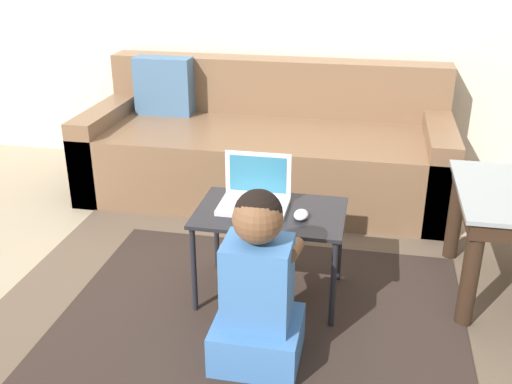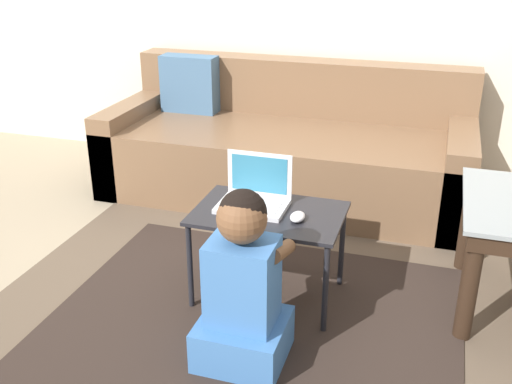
# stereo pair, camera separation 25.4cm
# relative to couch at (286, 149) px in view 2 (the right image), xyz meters

# --- Properties ---
(ground_plane) EXTENTS (16.00, 16.00, 0.00)m
(ground_plane) POSITION_rel_couch_xyz_m (0.09, -1.15, -0.27)
(ground_plane) COLOR gray
(area_rug) EXTENTS (2.31, 1.93, 0.01)m
(area_rug) POSITION_rel_couch_xyz_m (0.24, -1.40, -0.27)
(area_rug) COLOR brown
(area_rug) RESTS_ON ground_plane
(couch) EXTENTS (2.15, 0.92, 0.78)m
(couch) POSITION_rel_couch_xyz_m (0.00, 0.00, 0.00)
(couch) COLOR brown
(couch) RESTS_ON ground_plane
(laptop_desk) EXTENTS (0.62, 0.41, 0.41)m
(laptop_desk) POSITION_rel_couch_xyz_m (0.24, -1.18, 0.10)
(laptop_desk) COLOR black
(laptop_desk) RESTS_ON ground_plane
(laptop) EXTENTS (0.29, 0.21, 0.22)m
(laptop) POSITION_rel_couch_xyz_m (0.16, -1.15, 0.18)
(laptop) COLOR silver
(laptop) RESTS_ON laptop_desk
(computer_mouse) EXTENTS (0.06, 0.09, 0.03)m
(computer_mouse) POSITION_rel_couch_xyz_m (0.37, -1.23, 0.16)
(computer_mouse) COLOR silver
(computer_mouse) RESTS_ON laptop_desk
(person_seated) EXTENTS (0.32, 0.38, 0.69)m
(person_seated) POSITION_rel_couch_xyz_m (0.27, -1.62, 0.04)
(person_seated) COLOR #3D70B2
(person_seated) RESTS_ON ground_plane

